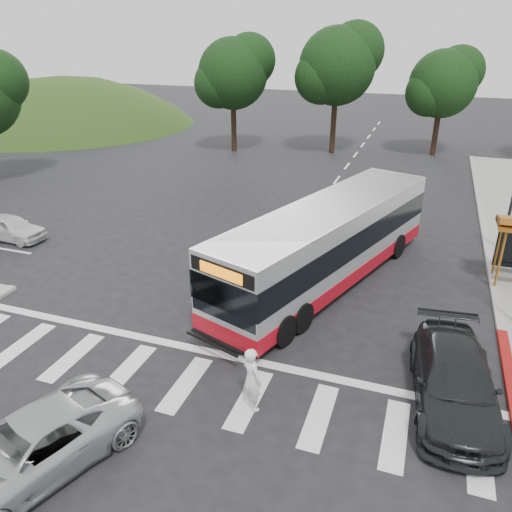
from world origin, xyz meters
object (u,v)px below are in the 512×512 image
at_px(pedestrian, 252,379).
at_px(silver_suv_south, 30,447).
at_px(transit_bus, 328,245).
at_px(dark_sedan, 455,381).

relative_size(pedestrian, silver_suv_south, 0.38).
bearing_deg(transit_bus, silver_suv_south, -91.54).
xyz_separation_m(transit_bus, dark_sedan, (4.86, -6.15, -0.86)).
height_order(dark_sedan, silver_suv_south, dark_sedan).
bearing_deg(transit_bus, pedestrian, -73.27).
height_order(pedestrian, dark_sedan, pedestrian).
height_order(transit_bus, pedestrian, transit_bus).
distance_m(transit_bus, dark_sedan, 7.89).
xyz_separation_m(transit_bus, silver_suv_south, (-4.41, -11.84, -0.92)).
bearing_deg(dark_sedan, transit_bus, 121.98).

